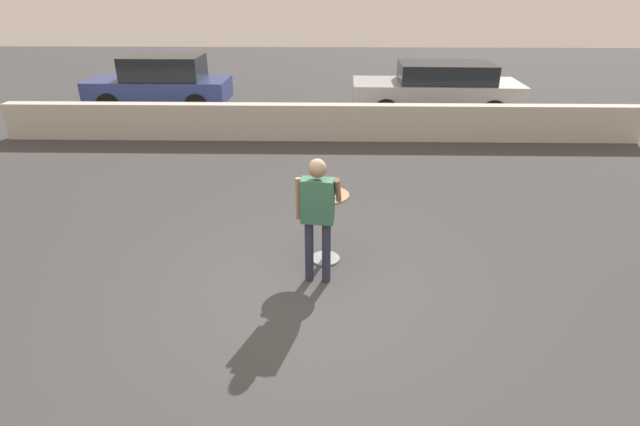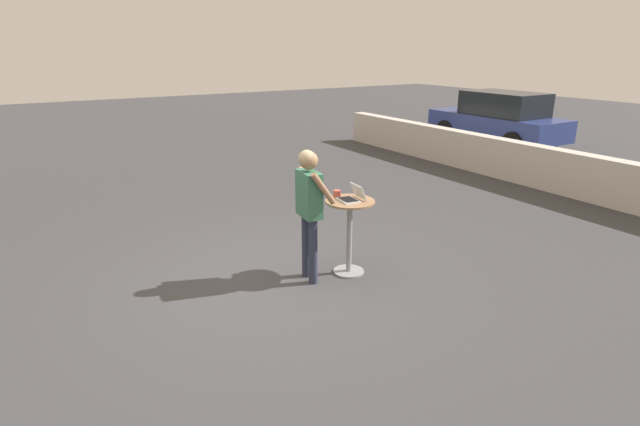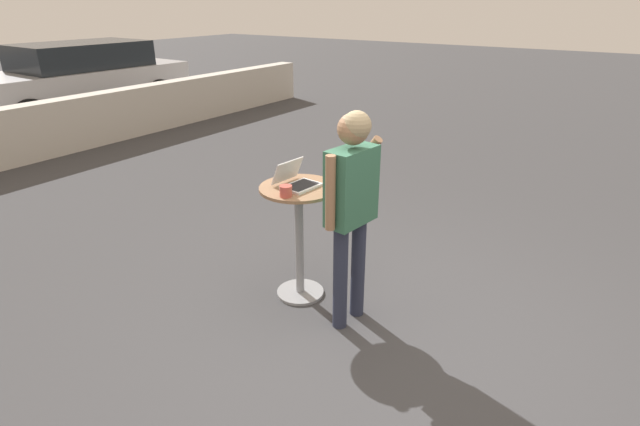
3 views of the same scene
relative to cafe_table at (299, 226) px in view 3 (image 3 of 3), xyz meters
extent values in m
plane|color=#3D3D3F|center=(-0.21, -0.89, -0.64)|extent=(50.00, 50.00, 0.00)
cylinder|color=gray|center=(0.00, 0.00, -0.63)|extent=(0.40, 0.40, 0.03)
cylinder|color=gray|center=(0.00, 0.00, -0.15)|extent=(0.07, 0.07, 0.94)
cylinder|color=#8C6647|center=(0.00, 0.00, 0.33)|extent=(0.62, 0.62, 0.02)
cube|color=silver|center=(0.00, -0.03, 0.35)|extent=(0.31, 0.24, 0.02)
cube|color=black|center=(0.00, -0.03, 0.36)|extent=(0.27, 0.19, 0.00)
cube|color=silver|center=(0.01, 0.12, 0.45)|extent=(0.30, 0.11, 0.18)
cube|color=white|center=(0.01, 0.11, 0.45)|extent=(0.27, 0.10, 0.16)
cylinder|color=#C14C42|center=(-0.22, -0.05, 0.39)|extent=(0.09, 0.09, 0.09)
torus|color=#C14C42|center=(-0.16, -0.05, 0.39)|extent=(0.04, 0.01, 0.04)
cylinder|color=#282D42|center=(-0.20, -0.52, -0.22)|extent=(0.11, 0.11, 0.85)
cylinder|color=#282D42|center=(0.02, -0.55, -0.22)|extent=(0.11, 0.11, 0.85)
cube|color=#33664C|center=(-0.09, -0.54, 0.49)|extent=(0.42, 0.25, 0.56)
sphere|color=#936B4C|center=(-0.09, -0.54, 0.90)|extent=(0.22, 0.22, 0.22)
sphere|color=#9E8966|center=(-0.10, -0.57, 0.93)|extent=(0.20, 0.20, 0.20)
cylinder|color=#936B4C|center=(-0.32, -0.51, 0.50)|extent=(0.07, 0.07, 0.53)
cylinder|color=#936B4C|center=(0.15, -0.49, 0.61)|extent=(0.11, 0.32, 0.41)
cube|color=#9E9EA3|center=(2.94, 7.89, 0.03)|extent=(4.59, 1.87, 0.69)
cube|color=black|center=(3.17, 7.88, 0.62)|extent=(2.54, 1.60, 0.50)
cylinder|color=black|center=(1.51, 7.11, -0.28)|extent=(0.72, 0.24, 0.71)
cylinder|color=black|center=(4.32, 7.02, -0.28)|extent=(0.72, 0.24, 0.71)
cylinder|color=black|center=(4.37, 8.67, -0.28)|extent=(0.72, 0.24, 0.71)
camera|label=1|loc=(0.06, -6.04, 2.91)|focal=28.00mm
camera|label=2|loc=(4.87, -3.44, 2.18)|focal=28.00mm
camera|label=3|loc=(-2.96, -2.20, 1.71)|focal=28.00mm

